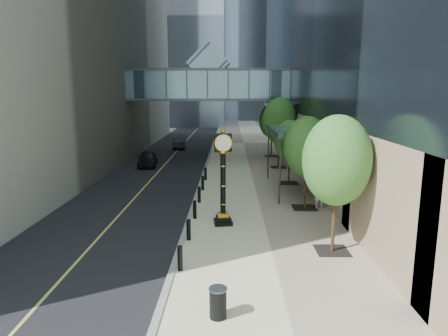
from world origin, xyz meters
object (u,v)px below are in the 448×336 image
(car_far, at_px, (179,143))
(trash_bin, at_px, (218,304))
(car_near, at_px, (148,159))
(pedestrian, at_px, (319,195))
(street_clock, at_px, (223,184))

(car_far, bearing_deg, trash_bin, 94.35)
(car_near, bearing_deg, pedestrian, -53.66)
(street_clock, xyz_separation_m, trash_bin, (0.00, -8.74, -1.68))
(street_clock, height_order, car_far, street_clock)
(pedestrian, xyz_separation_m, car_far, (-11.41, 25.70, -0.21))
(pedestrian, xyz_separation_m, car_near, (-12.85, 13.65, -0.19))
(car_near, distance_m, car_far, 12.14)
(pedestrian, distance_m, car_near, 18.75)
(street_clock, bearing_deg, car_far, 94.34)
(pedestrian, relative_size, car_far, 0.42)
(street_clock, relative_size, pedestrian, 2.93)
(car_near, bearing_deg, street_clock, -73.12)
(pedestrian, relative_size, car_near, 0.41)
(trash_bin, bearing_deg, pedestrian, 64.37)
(pedestrian, bearing_deg, trash_bin, 64.29)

